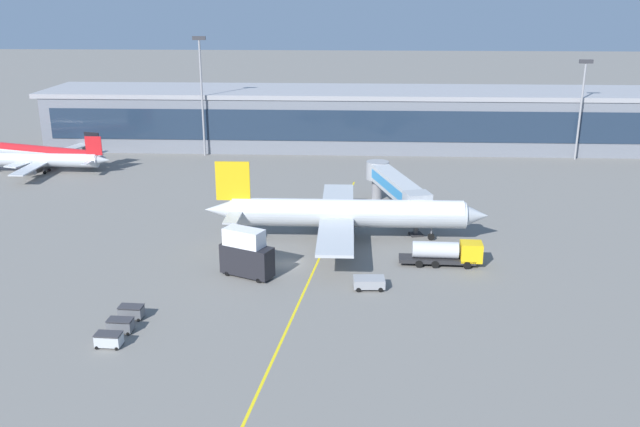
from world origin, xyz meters
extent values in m
plane|color=slate|center=(0.00, 0.00, 0.00)|extent=(700.00, 700.00, 0.00)
cube|color=yellow|center=(4.03, 2.00, 0.00)|extent=(9.87, 79.46, 0.01)
cube|color=slate|center=(19.53, 74.53, 6.06)|extent=(161.65, 21.51, 12.12)
cube|color=#1E2D42|center=(19.53, 63.71, 6.66)|extent=(156.80, 0.16, 6.78)
cube|color=#99999E|center=(19.53, 74.53, 12.62)|extent=(164.88, 21.94, 1.00)
cylinder|color=#B2B7BC|center=(7.75, 10.10, 3.85)|extent=(34.11, 3.96, 3.81)
cylinder|color=silver|center=(7.75, 10.10, 4.19)|extent=(33.43, 3.81, 3.66)
cone|color=#B2B7BC|center=(26.13, 10.18, 3.85)|extent=(3.83, 3.64, 3.62)
cone|color=#B2B7BC|center=(-10.82, 10.02, 4.23)|extent=(4.59, 3.26, 3.24)
cube|color=gold|center=(-8.80, 10.03, 8.61)|extent=(4.96, 0.38, 5.72)
cube|color=#B2B7BC|center=(-8.32, 13.84, 4.42)|extent=(2.03, 6.11, 0.24)
cube|color=#B2B7BC|center=(-8.28, 6.22, 4.42)|extent=(2.03, 6.11, 0.24)
cube|color=#B2B7BC|center=(6.21, 19.16, 3.56)|extent=(4.86, 14.34, 0.40)
cube|color=#B2B7BC|center=(6.29, 1.03, 3.56)|extent=(4.86, 14.34, 0.40)
cylinder|color=#939399|center=(7.22, 16.59, 2.21)|extent=(2.94, 2.11, 2.10)
cylinder|color=#939399|center=(7.28, 3.61, 2.21)|extent=(2.94, 2.11, 2.10)
cylinder|color=black|center=(20.02, 10.16, 0.50)|extent=(1.00, 0.40, 1.00)
cylinder|color=slate|center=(20.02, 10.16, 1.47)|extent=(0.20, 0.20, 1.94)
cylinder|color=black|center=(5.69, 11.81, 0.50)|extent=(1.00, 0.40, 1.00)
cylinder|color=slate|center=(5.69, 11.81, 1.47)|extent=(0.20, 0.20, 1.94)
cylinder|color=black|center=(5.71, 8.38, 0.50)|extent=(1.00, 0.40, 1.00)
cylinder|color=slate|center=(5.71, 8.38, 1.47)|extent=(0.20, 0.20, 1.94)
cube|color=#B2B7BC|center=(15.37, 21.49, 5.15)|extent=(8.11, 19.49, 2.80)
cube|color=#2D84C6|center=(15.42, 21.50, 5.15)|extent=(7.39, 16.53, 1.54)
cube|color=#9EA3A8|center=(17.98, 12.15, 5.15)|extent=(4.33, 4.05, 2.94)
cylinder|color=#4C4C51|center=(17.98, 12.15, 1.87)|extent=(0.70, 0.70, 3.75)
cube|color=#262628|center=(17.98, 12.15, 0.15)|extent=(2.22, 2.22, 0.30)
cylinder|color=gray|center=(12.76, 30.83, 5.15)|extent=(3.90, 3.90, 3.08)
cylinder|color=gray|center=(12.76, 30.83, 1.87)|extent=(1.80, 1.80, 3.75)
cube|color=#232326|center=(19.76, 0.69, 0.75)|extent=(10.08, 2.85, 0.50)
cube|color=yellow|center=(24.15, 0.54, 2.00)|extent=(2.89, 2.60, 2.50)
cube|color=black|center=(25.41, 0.50, 2.50)|extent=(0.24, 2.30, 1.12)
cylinder|color=#B7BABF|center=(19.48, 0.70, 2.10)|extent=(6.07, 2.41, 2.20)
cylinder|color=black|center=(23.63, 1.75, 0.50)|extent=(1.01, 0.38, 1.00)
cylinder|color=black|center=(23.55, -0.63, 0.50)|extent=(1.01, 0.38, 1.00)
cylinder|color=black|center=(19.50, 1.89, 0.50)|extent=(1.01, 0.38, 1.00)
cylinder|color=black|center=(19.41, -0.48, 0.50)|extent=(1.01, 0.38, 1.00)
cylinder|color=black|center=(17.40, 1.96, 0.50)|extent=(1.01, 0.38, 1.00)
cylinder|color=black|center=(17.32, -0.41, 0.50)|extent=(1.01, 0.38, 1.00)
cube|color=black|center=(-4.79, -4.34, 2.20)|extent=(7.22, 5.16, 3.80)
cube|color=silver|center=(-5.10, -4.19, 5.20)|extent=(5.63, 4.32, 2.20)
cylinder|color=black|center=(-2.16, -4.33, 0.30)|extent=(0.65, 0.48, 0.60)
cylinder|color=black|center=(-3.11, -6.37, 0.30)|extent=(0.65, 0.48, 0.60)
cylinder|color=black|center=(-6.46, -2.31, 0.30)|extent=(0.65, 0.48, 0.60)
cylinder|color=black|center=(-7.42, -4.34, 0.30)|extent=(0.65, 0.48, 0.60)
cube|color=gray|center=(10.60, -7.43, 0.85)|extent=(3.91, 2.49, 1.10)
cube|color=black|center=(9.65, -7.48, 1.04)|extent=(1.44, 2.14, 0.33)
cylinder|color=black|center=(9.32, -8.54, 0.30)|extent=(0.61, 0.28, 0.60)
cylinder|color=black|center=(9.22, -6.47, 0.30)|extent=(0.61, 0.28, 0.60)
cylinder|color=black|center=(11.98, -8.40, 0.30)|extent=(0.61, 0.28, 0.60)
cylinder|color=black|center=(11.87, -6.33, 0.30)|extent=(0.61, 0.28, 0.60)
cube|color=#B2B7BC|center=(-16.23, -23.06, 0.73)|extent=(2.67, 1.63, 1.10)
cube|color=#333338|center=(-16.23, -23.06, 1.43)|extent=(2.73, 1.66, 0.10)
cylinder|color=black|center=(-17.30, -23.76, 0.18)|extent=(0.37, 0.14, 0.36)
cylinder|color=black|center=(-17.23, -22.26, 0.18)|extent=(0.37, 0.14, 0.36)
cylinder|color=black|center=(-15.23, -23.86, 0.18)|extent=(0.37, 0.14, 0.36)
cylinder|color=black|center=(-15.15, -22.36, 0.18)|extent=(0.37, 0.14, 0.36)
cube|color=#595B60|center=(-16.07, -19.87, 0.73)|extent=(2.67, 1.63, 1.10)
cube|color=#333338|center=(-16.07, -19.87, 1.43)|extent=(2.73, 1.66, 0.10)
cylinder|color=black|center=(-17.14, -20.56, 0.18)|extent=(0.37, 0.14, 0.36)
cylinder|color=black|center=(-17.07, -19.06, 0.18)|extent=(0.37, 0.14, 0.36)
cylinder|color=black|center=(-15.07, -20.67, 0.18)|extent=(0.37, 0.14, 0.36)
cylinder|color=black|center=(-14.99, -19.17, 0.18)|extent=(0.37, 0.14, 0.36)
cube|color=#595B60|center=(-15.91, -16.67, 0.73)|extent=(2.67, 1.63, 1.10)
cube|color=#333338|center=(-15.91, -16.67, 1.43)|extent=(2.73, 1.66, 0.10)
cylinder|color=black|center=(-16.98, -17.37, 0.18)|extent=(0.37, 0.14, 0.36)
cylinder|color=black|center=(-16.91, -15.87, 0.18)|extent=(0.37, 0.14, 0.36)
cylinder|color=black|center=(-14.91, -17.47, 0.18)|extent=(0.37, 0.14, 0.36)
cylinder|color=black|center=(-14.83, -15.97, 0.18)|extent=(0.37, 0.14, 0.36)
cylinder|color=#B2B7BC|center=(-55.54, 52.83, 2.33)|extent=(24.18, 9.65, 2.62)
cylinder|color=red|center=(-55.54, 52.83, 2.57)|extent=(23.68, 9.41, 2.52)
cone|color=#B2B7BC|center=(-42.83, 48.95, 2.60)|extent=(3.66, 3.05, 2.23)
cube|color=black|center=(-44.31, 49.40, 5.61)|extent=(3.33, 1.21, 3.93)
cube|color=#B2B7BC|center=(-45.55, 47.04, 2.73)|extent=(2.42, 4.38, 0.15)
cube|color=#B2B7BC|center=(-44.03, 52.06, 2.73)|extent=(2.42, 4.38, 0.15)
cube|color=#B2B7BC|center=(-56.53, 46.38, 2.14)|extent=(5.87, 10.71, 0.25)
cube|color=#B2B7BC|center=(-52.76, 58.72, 2.14)|extent=(5.87, 10.71, 0.25)
cylinder|color=#939399|center=(-56.58, 48.34, 1.23)|extent=(2.35, 1.97, 1.44)
cylinder|color=#939399|center=(-53.90, 57.14, 1.23)|extent=(2.35, 1.97, 1.44)
cylinder|color=black|center=(-63.97, 55.40, 0.31)|extent=(0.67, 0.42, 0.63)
cylinder|color=slate|center=(-63.97, 55.40, 0.82)|extent=(0.13, 0.13, 1.02)
cylinder|color=black|center=(-54.48, 51.27, 0.31)|extent=(0.67, 0.42, 0.63)
cylinder|color=slate|center=(-54.48, 51.27, 0.82)|extent=(0.13, 0.13, 1.02)
cylinder|color=black|center=(-53.79, 53.53, 0.31)|extent=(0.67, 0.42, 0.63)
cylinder|color=slate|center=(-53.79, 53.53, 0.82)|extent=(0.13, 0.13, 1.02)
cylinder|color=#B2B7BC|center=(-54.19, 45.93, 2.51)|extent=(24.12, 2.97, 2.50)
cylinder|color=silver|center=(-54.19, 45.93, 2.74)|extent=(23.64, 2.86, 2.40)
cone|color=#B2B7BC|center=(-41.16, 45.68, 2.76)|extent=(3.04, 2.18, 2.13)
cube|color=red|center=(-42.66, 45.71, 5.64)|extent=(3.26, 0.28, 3.75)
cube|color=#B2B7BC|center=(-43.21, 43.21, 2.89)|extent=(1.29, 4.03, 0.15)
cube|color=#B2B7BC|center=(-43.11, 48.22, 2.89)|extent=(1.29, 4.03, 0.15)
cube|color=#B2B7BC|center=(-53.41, 39.61, 2.32)|extent=(3.10, 10.17, 0.24)
cube|color=#B2B7BC|center=(-53.16, 52.22, 2.32)|extent=(3.10, 10.17, 0.24)
cylinder|color=#939399|center=(-53.98, 41.44, 1.45)|extent=(1.95, 1.41, 1.38)
cylinder|color=#939399|center=(-53.80, 50.41, 1.45)|extent=(1.95, 1.41, 1.38)
cylinder|color=black|center=(-52.77, 44.78, 0.30)|extent=(0.61, 0.25, 0.61)
cylinder|color=slate|center=(-52.77, 44.78, 0.93)|extent=(0.12, 0.12, 1.26)
cylinder|color=black|center=(-52.73, 47.03, 0.30)|extent=(0.61, 0.25, 0.61)
cylinder|color=slate|center=(-52.73, 47.03, 0.93)|extent=(0.12, 0.12, 1.26)
cylinder|color=gray|center=(56.58, 62.53, 10.20)|extent=(0.44, 0.44, 20.40)
cube|color=#333338|center=(56.58, 62.53, 20.80)|extent=(2.80, 0.50, 0.80)
cylinder|color=gray|center=(-24.25, 62.53, 12.43)|extent=(0.44, 0.44, 24.87)
cube|color=#333338|center=(-24.25, 62.53, 25.27)|extent=(2.80, 0.50, 0.80)
camera|label=1|loc=(8.25, -84.21, 34.52)|focal=38.37mm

